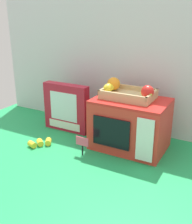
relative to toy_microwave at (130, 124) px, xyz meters
name	(u,v)px	position (x,y,z in m)	size (l,w,h in m)	color
ground_plane	(97,139)	(-0.20, 0.00, -0.13)	(1.70, 1.70, 0.00)	#219E54
display_back_panel	(115,67)	(-0.20, 0.24, 0.24)	(1.61, 0.03, 0.75)	silver
toy_microwave	(130,124)	(0.00, 0.00, 0.00)	(0.37, 0.27, 0.26)	red
food_groups_crate	(128,92)	(-0.03, 0.02, 0.16)	(0.28, 0.18, 0.09)	tan
cookie_set_box	(66,108)	(-0.42, 0.03, 0.01)	(0.29, 0.06, 0.29)	#B2192D
price_sign	(82,143)	(-0.17, -0.20, -0.07)	(0.07, 0.01, 0.10)	black
loose_toy_banana	(40,143)	(-0.43, -0.21, -0.12)	(0.11, 0.12, 0.03)	yellow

